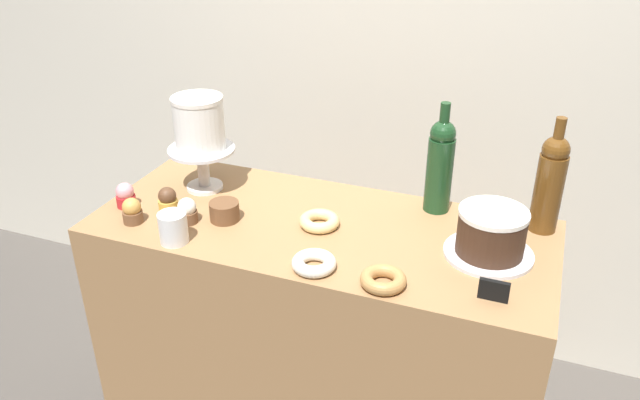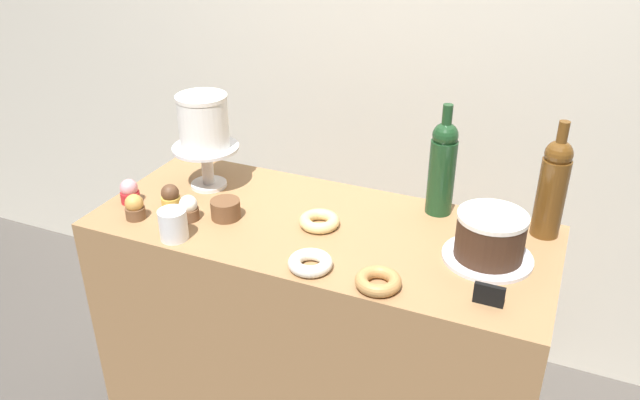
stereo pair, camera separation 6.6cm
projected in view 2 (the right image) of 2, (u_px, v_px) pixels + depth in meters
name	position (u px, v px, depth m)	size (l,w,h in m)	color
back_wall	(413.00, 31.00, 2.28)	(6.00, 0.05, 2.60)	beige
display_counter	(320.00, 355.00, 1.98)	(1.28, 0.54, 0.94)	#997047
cake_stand_pedestal	(207.00, 159.00, 1.94)	(0.20, 0.20, 0.14)	silver
white_layer_cake	(203.00, 121.00, 1.88)	(0.15, 0.15, 0.16)	white
silver_serving_platter	(487.00, 257.00, 1.61)	(0.23, 0.23, 0.01)	silver
chocolate_round_cake	(490.00, 235.00, 1.58)	(0.18, 0.18, 0.12)	#3D2619
wine_bottle_amber	(553.00, 186.00, 1.66)	(0.08, 0.08, 0.33)	#5B3814
wine_bottle_green	(442.00, 166.00, 1.77)	(0.08, 0.08, 0.33)	#193D1E
cupcake_caramel	(135.00, 207.00, 1.78)	(0.06, 0.06, 0.07)	brown
cupcake_strawberry	(130.00, 192.00, 1.87)	(0.06, 0.06, 0.07)	red
cupcake_chocolate	(170.00, 197.00, 1.84)	(0.06, 0.06, 0.07)	gold
cupcake_vanilla	(189.00, 208.00, 1.78)	(0.06, 0.06, 0.07)	brown
donut_maple	(378.00, 281.00, 1.50)	(0.11, 0.11, 0.03)	#B27F47
donut_glazed	(319.00, 221.00, 1.75)	(0.11, 0.11, 0.03)	#E0C17F
donut_sugar	(310.00, 263.00, 1.57)	(0.11, 0.11, 0.03)	silver
cookie_stack	(226.00, 209.00, 1.79)	(0.08, 0.08, 0.05)	brown
price_sign_chalkboard	(489.00, 295.00, 1.43)	(0.07, 0.01, 0.05)	black
coffee_cup_ceramic	(173.00, 225.00, 1.68)	(0.08, 0.08, 0.08)	white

